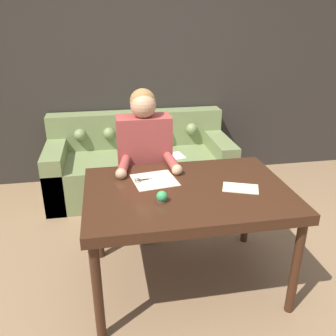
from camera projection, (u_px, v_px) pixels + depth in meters
The scene contains 9 objects.
ground_plane at pixel (181, 285), 2.64m from camera, with size 16.00×16.00×0.00m, color #846647.
wall_back at pixel (144, 67), 4.00m from camera, with size 8.00×0.06×2.60m.
dining_table at pixel (187, 199), 2.41m from camera, with size 1.37×0.94×0.77m.
couch at pixel (140, 165), 3.97m from camera, with size 1.97×0.89×0.84m.
person at pixel (145, 168), 2.95m from camera, with size 0.49×0.58×1.33m.
pattern_paper_main at pixel (154, 180), 2.50m from camera, with size 0.33×0.32×0.00m.
pattern_paper_offcut at pixel (240, 188), 2.38m from camera, with size 0.27×0.22×0.00m.
scissors at pixel (145, 180), 2.50m from camera, with size 0.24×0.09×0.01m.
pin_cushion at pixel (162, 197), 2.20m from camera, with size 0.07×0.07×0.07m.
Camera 1 is at (-0.47, -2.03, 1.84)m, focal length 38.00 mm.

